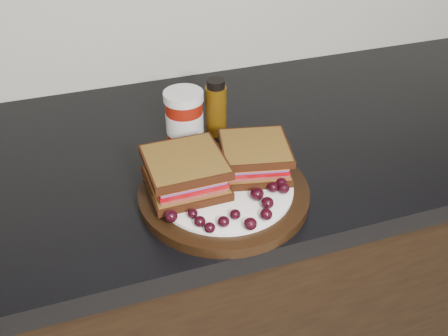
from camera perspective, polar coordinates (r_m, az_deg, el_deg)
The scene contains 32 objects.
base_cabinets at distance 1.29m, azimuth 1.10°, elevation -14.46°, with size 3.96×0.58×0.86m, color black.
countertop at distance 0.98m, azimuth 1.39°, elevation 2.43°, with size 3.98×0.60×0.04m, color black.
plate at distance 0.82m, azimuth -0.00°, elevation -2.88°, with size 0.28×0.28×0.02m, color black.
sandwich_left at distance 0.80m, azimuth -4.44°, elevation -0.51°, with size 0.12×0.12×0.06m, color brown, non-canonical shape.
sandwich_right at distance 0.83m, azimuth 3.51°, elevation 1.22°, with size 0.11×0.11×0.05m, color brown, non-canonical shape.
grape_0 at distance 0.75m, azimuth -6.07°, elevation -5.50°, with size 0.02×0.02×0.02m, color black.
grape_1 at distance 0.75m, azimuth -3.60°, elevation -5.23°, with size 0.02×0.02×0.01m, color black.
grape_2 at distance 0.73m, azimuth -2.78°, elevation -6.13°, with size 0.02×0.02×0.02m, color black.
grape_3 at distance 0.73m, azimuth -1.65°, elevation -6.83°, with size 0.02×0.02×0.02m, color black.
grape_4 at distance 0.73m, azimuth -0.05°, elevation -6.15°, with size 0.02×0.02×0.02m, color black.
grape_5 at distance 0.75m, azimuth 1.28°, elevation -5.33°, with size 0.02×0.02×0.02m, color black.
grape_6 at distance 0.73m, azimuth 3.03°, elevation -6.39°, with size 0.02×0.02×0.02m, color black.
grape_7 at distance 0.75m, azimuth 4.84°, elevation -5.30°, with size 0.02×0.02×0.02m, color black.
grape_8 at distance 0.77m, azimuth 4.98°, elevation -4.00°, with size 0.02×0.02×0.02m, color black.
grape_9 at distance 0.78m, azimuth 3.79°, elevation -2.99°, with size 0.02×0.02×0.02m, color black.
grape_10 at distance 0.80m, azimuth 6.82°, elevation -2.30°, with size 0.02×0.02×0.02m, color black.
grape_11 at distance 0.80m, azimuth 5.62°, elevation -2.19°, with size 0.02×0.02×0.02m, color black.
grape_12 at distance 0.81m, azimuth 6.56°, elevation -1.75°, with size 0.02×0.02×0.02m, color black.
grape_13 at distance 0.84m, azimuth 6.50°, elevation 0.02°, with size 0.02×0.02×0.02m, color black.
grape_14 at distance 0.84m, azimuth 4.00°, elevation 0.13°, with size 0.02×0.02×0.02m, color black.
grape_15 at distance 0.83m, azimuth 2.76°, elevation -0.05°, with size 0.02×0.02×0.02m, color black.
grape_16 at distance 0.84m, azimuth -4.64°, elevation 0.21°, with size 0.02×0.02×0.02m, color black.
grape_17 at distance 0.83m, azimuth -3.98°, elevation -0.38°, with size 0.02×0.02×0.02m, color black.
grape_18 at distance 0.82m, azimuth -6.06°, elevation -0.88°, with size 0.02×0.02×0.02m, color black.
grape_19 at distance 0.82m, azimuth -5.45°, elevation -1.20°, with size 0.02×0.02×0.02m, color black.
grape_20 at distance 0.78m, azimuth -3.43°, elevation -3.10°, with size 0.02×0.02×0.02m, color black.
grape_21 at distance 0.78m, azimuth -4.65°, elevation -3.09°, with size 0.02×0.02×0.02m, color black.
grape_22 at distance 0.82m, azimuth -3.62°, elevation -1.12°, with size 0.01×0.01×0.01m, color black.
grape_23 at distance 0.82m, azimuth -6.03°, elevation -1.25°, with size 0.02×0.02×0.02m, color black.
grape_24 at distance 0.79m, azimuth -5.50°, elevation -2.72°, with size 0.02×0.02×0.02m, color black.
condiment_jar at distance 0.94m, azimuth -4.54°, elevation 5.69°, with size 0.07×0.07×0.11m, color maroon.
oil_bottle at distance 0.96m, azimuth -0.91°, elevation 6.97°, with size 0.04×0.04×0.11m, color #4D3007.
Camera 1 is at (-0.28, 0.93, 1.43)m, focal length 40.00 mm.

